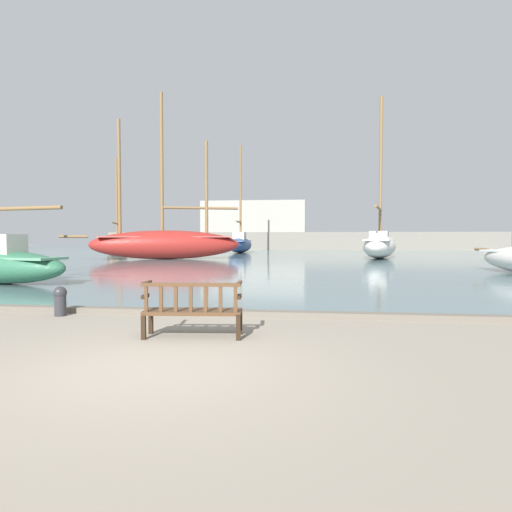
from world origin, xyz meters
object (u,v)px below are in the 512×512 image
(park_bench, at_px, (193,309))
(sailboat_distant_harbor, at_px, (380,245))
(sailboat_outer_starboard, at_px, (240,244))
(sailboat_outer_port, at_px, (166,243))
(sailboat_mid_starboard, at_px, (117,245))
(mooring_bollard, at_px, (60,299))

(park_bench, height_order, sailboat_distant_harbor, sailboat_distant_harbor)
(sailboat_outer_starboard, bearing_deg, sailboat_outer_port, -102.80)
(park_bench, relative_size, sailboat_outer_starboard, 0.15)
(sailboat_mid_starboard, height_order, sailboat_outer_starboard, sailboat_outer_starboard)
(park_bench, bearing_deg, sailboat_mid_starboard, 116.15)
(sailboat_outer_starboard, bearing_deg, mooring_bollard, -86.58)
(park_bench, distance_m, sailboat_outer_port, 25.54)
(sailboat_mid_starboard, distance_m, sailboat_outer_starboard, 11.93)
(sailboat_distant_harbor, xyz_separation_m, mooring_bollard, (-10.06, -26.07, -0.75))
(sailboat_distant_harbor, bearing_deg, park_bench, -103.71)
(park_bench, relative_size, sailboat_distant_harbor, 0.14)
(sailboat_outer_port, xyz_separation_m, mooring_bollard, (5.25, -22.42, -0.91))
(sailboat_outer_starboard, bearing_deg, park_bench, -81.77)
(sailboat_distant_harbor, distance_m, mooring_bollard, 27.95)
(park_bench, xyz_separation_m, sailboat_distant_harbor, (6.76, 27.70, 0.62))
(sailboat_mid_starboard, distance_m, sailboat_outer_port, 13.45)
(sailboat_outer_port, xyz_separation_m, sailboat_distant_harbor, (15.31, 3.65, -0.16))
(park_bench, xyz_separation_m, sailboat_outer_port, (-8.55, 24.06, 0.78))
(park_bench, distance_m, sailboat_outer_starboard, 38.07)
(sailboat_distant_harbor, bearing_deg, sailboat_mid_starboard, 163.91)
(sailboat_distant_harbor, relative_size, sailboat_outer_starboard, 1.13)
(park_bench, xyz_separation_m, sailboat_outer_starboard, (-5.45, 37.68, 0.51))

